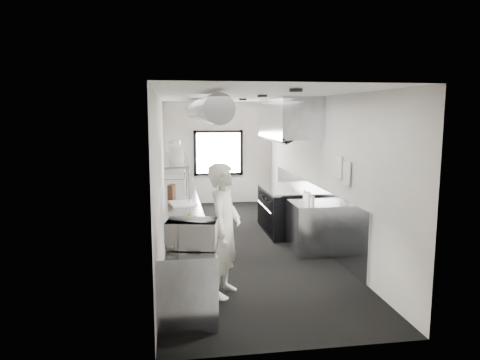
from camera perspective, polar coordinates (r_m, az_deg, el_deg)
name	(u,v)px	position (r m, az deg, el deg)	size (l,w,h in m)	color
floor	(241,243)	(8.77, 0.09, -8.03)	(3.00, 8.00, 0.01)	black
ceiling	(241,96)	(8.40, 0.09, 10.58)	(3.00, 8.00, 0.01)	white
wall_back	(218,153)	(12.42, -2.77, 3.46)	(3.00, 0.02, 2.80)	silver
wall_front	(301,222)	(4.63, 7.82, -5.35)	(3.00, 0.02, 2.80)	silver
wall_left	(160,173)	(8.37, -10.10, 0.86)	(0.02, 8.00, 2.80)	silver
wall_right	(317,170)	(8.83, 9.76, 1.26)	(0.02, 8.00, 2.80)	silver
wall_cladding	(310,210)	(9.25, 8.92, -3.74)	(0.03, 5.50, 1.10)	#9A9FA8
hvac_duct	(201,110)	(8.72, -4.92, 8.84)	(0.40, 0.40, 6.40)	gray
service_window	(218,153)	(12.38, -2.75, 3.45)	(1.36, 0.05, 1.25)	silver
exhaust_hood	(288,118)	(9.31, 6.16, 7.82)	(0.81, 2.20, 0.88)	#9A9FA8
prep_counter	(181,230)	(8.07, -7.50, -6.26)	(0.70, 6.00, 0.90)	#9A9FA8
pass_shelf	(176,160)	(9.35, -8.10, 2.53)	(0.45, 3.00, 0.68)	#9A9FA8
range	(284,210)	(9.52, 5.63, -3.82)	(0.88, 1.60, 0.94)	black
bottle_station	(310,227)	(8.24, 8.82, -5.97)	(0.65, 0.80, 0.90)	#9A9FA8
far_work_table	(178,193)	(11.68, -7.94, -1.64)	(0.70, 1.20, 0.90)	#9A9FA8
notice_sheet_a	(339,167)	(7.67, 12.42, 1.60)	(0.02, 0.28, 0.38)	silver
notice_sheet_b	(347,173)	(7.36, 13.39, 0.88)	(0.02, 0.28, 0.38)	silver
line_cook	(224,230)	(6.16, -2.00, -6.38)	(0.67, 0.44, 1.83)	silver
microwave	(192,234)	(5.45, -6.13, -6.80)	(0.55, 0.42, 0.33)	white
deli_tub_a	(174,234)	(5.90, -8.43, -6.79)	(0.15, 0.15, 0.11)	#B6C3B4
deli_tub_b	(175,234)	(5.92, -8.26, -6.75)	(0.14, 0.14, 0.10)	#B6C3B4
newspaper	(195,226)	(6.47, -5.75, -5.80)	(0.29, 0.36, 0.01)	beige
small_plate	(190,218)	(6.91, -6.35, -4.85)	(0.19, 0.19, 0.02)	white
pastry	(190,215)	(6.90, -6.36, -4.44)	(0.09, 0.09, 0.09)	tan
cutting_board	(183,203)	(8.05, -7.30, -2.93)	(0.42, 0.55, 0.02)	white
knife_block	(172,191)	(8.65, -8.68, -1.39)	(0.10, 0.23, 0.25)	#52331D
plate_stack_a	(177,154)	(8.57, -8.00, 3.24)	(0.26, 0.26, 0.30)	white
plate_stack_b	(175,152)	(9.13, -8.23, 3.54)	(0.23, 0.23, 0.30)	white
plate_stack_c	(174,149)	(9.46, -8.33, 3.88)	(0.25, 0.25, 0.35)	white
plate_stack_d	(175,148)	(9.96, -8.21, 4.06)	(0.21, 0.21, 0.33)	white
squeeze_bottle_a	(313,201)	(7.81, 9.22, -2.69)	(0.06, 0.06, 0.19)	white
squeeze_bottle_b	(308,199)	(7.97, 8.65, -2.46)	(0.06, 0.06, 0.19)	white
squeeze_bottle_c	(309,197)	(8.13, 8.73, -2.20)	(0.07, 0.07, 0.20)	white
squeeze_bottle_d	(306,197)	(8.21, 8.42, -2.21)	(0.05, 0.05, 0.16)	white
squeeze_bottle_e	(305,196)	(8.36, 8.21, -1.97)	(0.06, 0.06, 0.18)	white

